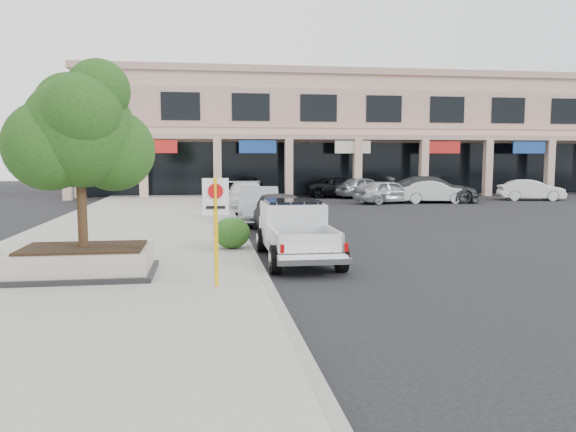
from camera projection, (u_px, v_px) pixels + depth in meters
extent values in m
plane|color=black|center=(334.00, 284.00, 12.74)|extent=(120.00, 120.00, 0.00)
cube|color=gray|center=(123.00, 246.00, 17.83)|extent=(8.00, 52.00, 0.15)
cube|color=gray|center=(247.00, 243.00, 18.41)|extent=(0.20, 52.00, 0.15)
cube|color=#CFA391|center=(336.00, 138.00, 46.88)|extent=(40.00, 10.00, 9.00)
cube|color=tan|center=(336.00, 80.00, 46.39)|extent=(40.40, 10.40, 0.50)
cube|color=tan|center=(355.00, 138.00, 40.90)|extent=(40.00, 2.20, 0.35)
cube|color=#CFA391|center=(66.00, 169.00, 37.38)|extent=(0.55, 0.55, 4.20)
cube|color=black|center=(351.00, 169.00, 42.18)|extent=(39.20, 0.08, 3.90)
cube|color=black|center=(84.00, 273.00, 12.99)|extent=(3.20, 2.20, 0.12)
cube|color=#A99E8D|center=(84.00, 260.00, 12.95)|extent=(3.00, 2.00, 0.50)
cube|color=black|center=(84.00, 248.00, 12.93)|extent=(2.70, 1.70, 0.06)
cylinder|color=#2E2212|center=(82.00, 199.00, 12.81)|extent=(0.22, 0.22, 2.20)
sphere|color=black|center=(79.00, 132.00, 12.65)|extent=(2.50, 2.50, 2.50)
sphere|color=black|center=(114.00, 151.00, 13.09)|extent=(1.90, 1.90, 1.90)
sphere|color=black|center=(69.00, 107.00, 13.04)|extent=(1.60, 1.60, 1.60)
cylinder|color=yellow|center=(216.00, 232.00, 11.81)|extent=(0.09, 0.09, 2.30)
cube|color=white|center=(216.00, 197.00, 11.73)|extent=(0.55, 0.03, 0.78)
cylinder|color=red|center=(215.00, 191.00, 11.69)|extent=(0.32, 0.02, 0.32)
ellipsoid|color=#1D4714|center=(232.00, 233.00, 16.80)|extent=(1.10, 0.99, 0.93)
imported|color=#303335|center=(281.00, 213.00, 21.24)|extent=(2.05, 4.69, 1.57)
imported|color=#97999E|center=(259.00, 205.00, 24.54)|extent=(2.13, 4.93, 1.58)
imported|color=silver|center=(247.00, 196.00, 30.40)|extent=(2.26, 5.37, 1.55)
imported|color=black|center=(247.00, 189.00, 37.56)|extent=(2.60, 5.60, 1.55)
imported|color=#A8ABB0|center=(388.00, 192.00, 34.95)|extent=(4.63, 2.77, 1.48)
imported|color=silver|center=(433.00, 192.00, 35.29)|extent=(4.37, 1.91, 1.40)
imported|color=#2D3032|center=(432.00, 189.00, 35.80)|extent=(6.14, 3.62, 1.67)
imported|color=black|center=(341.00, 188.00, 40.19)|extent=(5.16, 2.56, 1.41)
imported|color=gray|center=(364.00, 187.00, 39.77)|extent=(4.73, 3.36, 1.50)
imported|color=silver|center=(531.00, 190.00, 37.50)|extent=(4.38, 2.37, 1.37)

